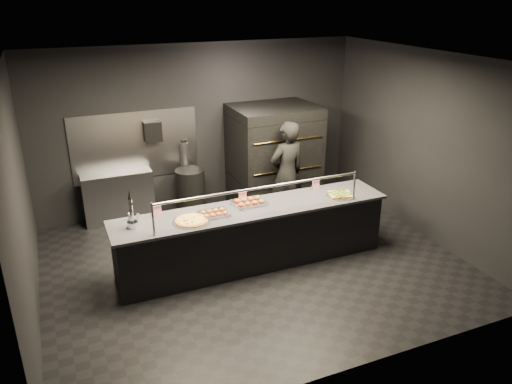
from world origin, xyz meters
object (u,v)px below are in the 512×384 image
(pizza_oven, at_px, (273,157))
(beer_tap, at_px, (132,217))
(slider_tray_b, at_px, (249,202))
(fire_extinguisher, at_px, (185,154))
(prep_shelf, at_px, (119,197))
(worker, at_px, (287,174))
(service_counter, at_px, (253,236))
(towel_dispenser, at_px, (152,131))
(square_pizza, at_px, (341,195))
(trash_bin, at_px, (191,193))
(slider_tray_a, at_px, (214,213))
(round_pizza, at_px, (192,221))

(pizza_oven, xyz_separation_m, beer_tap, (-2.92, -1.87, 0.11))
(beer_tap, height_order, slider_tray_b, beer_tap)
(fire_extinguisher, bearing_deg, pizza_oven, -17.89)
(prep_shelf, bearing_deg, worker, -24.51)
(service_counter, xyz_separation_m, fire_extinguisher, (-0.35, 2.40, 0.60))
(pizza_oven, relative_size, towel_dispenser, 5.46)
(service_counter, height_order, fire_extinguisher, service_counter)
(fire_extinguisher, bearing_deg, square_pizza, -55.09)
(slider_tray_b, height_order, trash_bin, slider_tray_b)
(pizza_oven, height_order, beer_tap, pizza_oven)
(trash_bin, distance_m, worker, 1.80)
(slider_tray_a, height_order, trash_bin, slider_tray_a)
(round_pizza, xyz_separation_m, slider_tray_a, (0.35, 0.08, 0.01))
(service_counter, xyz_separation_m, square_pizza, (1.40, -0.11, 0.47))
(prep_shelf, distance_m, square_pizza, 3.89)
(pizza_oven, xyz_separation_m, towel_dispenser, (-2.10, 0.49, 0.58))
(towel_dispenser, height_order, worker, worker)
(beer_tap, relative_size, slider_tray_b, 1.02)
(service_counter, xyz_separation_m, worker, (1.08, 1.10, 0.45))
(prep_shelf, xyz_separation_m, square_pizza, (3.00, -2.43, 0.49))
(service_counter, distance_m, beer_tap, 1.82)
(fire_extinguisher, height_order, square_pizza, fire_extinguisher)
(beer_tap, relative_size, slider_tray_a, 1.24)
(prep_shelf, height_order, fire_extinguisher, fire_extinguisher)
(fire_extinguisher, height_order, worker, worker)
(slider_tray_a, bearing_deg, worker, 33.75)
(slider_tray_b, xyz_separation_m, trash_bin, (-0.36, 1.91, -0.51))
(round_pizza, bearing_deg, towel_dispenser, 88.85)
(square_pizza, bearing_deg, prep_shelf, 141.02)
(beer_tap, distance_m, trash_bin, 2.52)
(beer_tap, bearing_deg, fire_extinguisher, 60.10)
(service_counter, relative_size, fire_extinguisher, 8.12)
(towel_dispenser, bearing_deg, slider_tray_b, -68.12)
(fire_extinguisher, relative_size, slider_tray_a, 1.14)
(slider_tray_a, bearing_deg, prep_shelf, 113.11)
(service_counter, distance_m, trash_bin, 2.09)
(towel_dispenser, distance_m, slider_tray_b, 2.49)
(round_pizza, height_order, worker, worker)
(slider_tray_a, xyz_separation_m, trash_bin, (0.24, 2.08, -0.51))
(prep_shelf, relative_size, towel_dispenser, 3.43)
(service_counter, bearing_deg, worker, 45.56)
(prep_shelf, height_order, slider_tray_b, slider_tray_b)
(service_counter, bearing_deg, slider_tray_a, -177.89)
(towel_dispenser, relative_size, square_pizza, 0.81)
(trash_bin, bearing_deg, prep_shelf, 168.10)
(worker, bearing_deg, pizza_oven, -108.45)
(service_counter, relative_size, worker, 2.23)
(slider_tray_b, bearing_deg, pizza_oven, 55.55)
(square_pizza, distance_m, trash_bin, 2.84)
(worker, bearing_deg, prep_shelf, -34.31)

